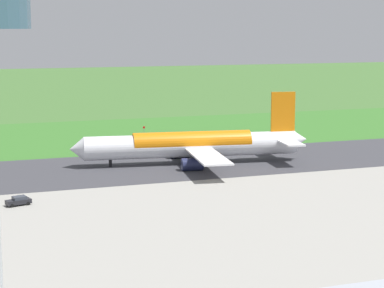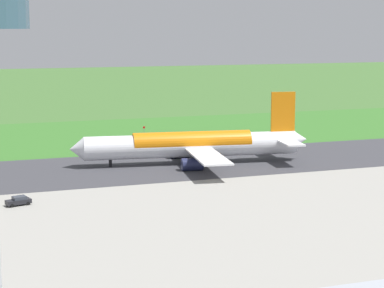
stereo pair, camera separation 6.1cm
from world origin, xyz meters
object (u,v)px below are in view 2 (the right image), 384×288
airliner_main (194,145)px  no_stopping_sign (144,130)px  traffic_cone_orange (133,136)px  service_car_followme (19,201)px

airliner_main → no_stopping_sign: airliner_main is taller
no_stopping_sign → traffic_cone_orange: bearing=4.8°
service_car_followme → traffic_cone_orange: (-38.68, -69.12, -0.57)m
airliner_main → no_stopping_sign: (-0.74, -43.48, -2.69)m
airliner_main → service_car_followme: bearing=32.2°
service_car_followme → traffic_cone_orange: size_ratio=8.22×
airliner_main → service_car_followme: 48.74m
service_car_followme → no_stopping_sign: (-41.88, -69.38, 0.81)m
no_stopping_sign → traffic_cone_orange: 3.50m
traffic_cone_orange → no_stopping_sign: bearing=-175.2°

